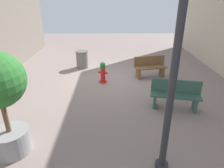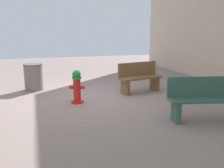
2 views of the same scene
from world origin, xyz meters
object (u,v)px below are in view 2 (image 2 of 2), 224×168
(bench_far, at_px, (204,98))
(trash_bin, at_px, (34,77))
(fire_hydrant, at_px, (77,86))
(bench_near, at_px, (139,77))

(bench_far, distance_m, trash_bin, 5.40)
(fire_hydrant, height_order, bench_near, bench_near)
(fire_hydrant, distance_m, bench_far, 3.25)
(trash_bin, bearing_deg, bench_near, 157.87)
(fire_hydrant, height_order, bench_far, bench_far)
(fire_hydrant, relative_size, bench_far, 0.55)
(fire_hydrant, xyz_separation_m, bench_far, (-2.42, 2.17, 0.04))
(bench_far, bearing_deg, bench_near, -83.67)
(bench_near, xyz_separation_m, trash_bin, (3.23, -1.31, -0.05))
(fire_hydrant, xyz_separation_m, bench_near, (-2.11, -0.59, 0.03))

